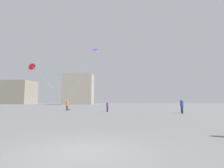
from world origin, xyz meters
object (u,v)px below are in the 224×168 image
object	(u,v)px
building_left_hall	(16,93)
kite_crimson_diamond	(32,67)
person_in_purple	(107,106)
kite_violet_delta	(94,51)
person_in_orange	(67,105)
person_in_blue	(182,105)
handbag_beside_flyer	(69,110)
building_centre_hall	(79,89)

from	to	relation	value
building_left_hall	kite_crimson_diamond	bearing A→B (deg)	-56.42
person_in_purple	kite_violet_delta	xyz separation A→B (m)	(-2.90, 5.97, 10.05)
person_in_orange	person_in_blue	world-z (taller)	person_in_blue
person_in_orange	building_left_hall	distance (m)	77.46
person_in_purple	person_in_blue	distance (m)	10.01
person_in_orange	kite_violet_delta	bearing A→B (deg)	-103.09
building_left_hall	person_in_purple	bearing A→B (deg)	-49.85
kite_crimson_diamond	handbag_beside_flyer	size ratio (longest dim) A/B	18.09
person_in_blue	kite_crimson_diamond	size ratio (longest dim) A/B	0.32
person_in_blue	building_left_hall	world-z (taller)	building_left_hall
person_in_purple	handbag_beside_flyer	bearing A→B (deg)	13.05
kite_violet_delta	building_centre_hall	distance (m)	54.20
kite_violet_delta	building_left_hall	xyz separation A→B (m)	(-51.54, 58.57, -4.68)
building_centre_hall	person_in_purple	bearing A→B (deg)	-72.30
person_in_blue	kite_crimson_diamond	world-z (taller)	kite_crimson_diamond
person_in_orange	kite_violet_delta	size ratio (longest dim) A/B	0.17
person_in_orange	person_in_blue	size ratio (longest dim) A/B	0.93
person_in_orange	handbag_beside_flyer	size ratio (longest dim) A/B	5.41
building_left_hall	handbag_beside_flyer	xyz separation A→B (m)	(47.75, -60.94, -6.11)
building_centre_hall	kite_violet_delta	bearing A→B (deg)	-73.30
person_in_orange	building_left_hall	xyz separation A→B (m)	(-47.40, 61.04, 5.28)
person_in_blue	kite_violet_delta	world-z (taller)	kite_violet_delta
person_in_orange	building_centre_hall	distance (m)	55.82
kite_violet_delta	handbag_beside_flyer	size ratio (longest dim) A/B	31.80
person_in_orange	handbag_beside_flyer	bearing A→B (deg)	-117.91
person_in_orange	kite_crimson_diamond	distance (m)	8.15
building_left_hall	person_in_orange	bearing A→B (deg)	-52.17
kite_violet_delta	building_left_hall	distance (m)	78.16
person_in_purple	handbag_beside_flyer	distance (m)	7.64
handbag_beside_flyer	person_in_orange	bearing A→B (deg)	-164.05
person_in_orange	building_left_hall	bearing A→B (deg)	-6.02
kite_crimson_diamond	building_centre_hall	distance (m)	59.11
building_left_hall	handbag_beside_flyer	distance (m)	77.66
person_in_orange	kite_violet_delta	world-z (taller)	kite_violet_delta
kite_crimson_diamond	building_left_hall	bearing A→B (deg)	123.58
person_in_blue	kite_crimson_diamond	distance (m)	21.46
handbag_beside_flyer	building_centre_hall	bearing A→B (deg)	102.24
person_in_blue	kite_violet_delta	size ratio (longest dim) A/B	0.18
person_in_orange	building_centre_hall	bearing A→B (deg)	-31.99
building_left_hall	building_centre_hall	distance (m)	36.65
person_in_purple	building_left_hall	world-z (taller)	building_left_hall
kite_violet_delta	building_centre_hall	xyz separation A→B (m)	(-15.54, 51.80, -3.55)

